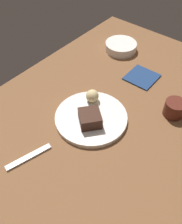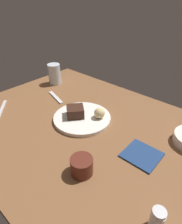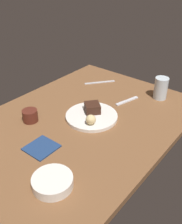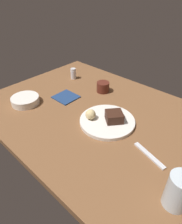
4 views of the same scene
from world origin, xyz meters
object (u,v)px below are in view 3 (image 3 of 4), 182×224
dessert_plate (92,116)px  dessert_spoon (127,101)px  coffee_cup (30,116)px  folded_napkin (41,148)px  side_bowl (53,182)px  butter_knife (100,82)px  bread_roll (91,120)px  chocolate_cake_slice (92,108)px  water_glass (161,88)px

dessert_plate → dessert_spoon: dessert_plate is taller
coffee_cup → folded_napkin: size_ratio=0.60×
side_bowl → butter_knife: bearing=26.2°
coffee_cup → side_bowl: bearing=-119.9°
bread_roll → side_bowl: (-35.96, -12.07, -2.13)cm
bread_roll → chocolate_cake_slice: bearing=34.8°
chocolate_cake_slice → coffee_cup: bearing=139.7°
bread_roll → coffee_cup: bread_roll is taller
side_bowl → dessert_spoon: (66.79, 11.67, -1.53)cm
bread_roll → dessert_spoon: bread_roll is taller
water_glass → side_bowl: bearing=179.9°
chocolate_cake_slice → dessert_spoon: (21.99, -6.54, -3.51)cm
dessert_plate → side_bowl: side_bowl is taller
side_bowl → dessert_spoon: size_ratio=0.96×
butter_knife → coffee_cup: bearing=38.2°
bread_roll → dessert_spoon: (30.82, -0.40, -3.66)cm
dessert_plate → coffee_cup: coffee_cup is taller
dessert_plate → bread_roll: bearing=-143.9°
butter_knife → folded_napkin: folded_napkin is taller
chocolate_cake_slice → coffee_cup: 30.25cm
bread_roll → butter_knife: bread_roll is taller
water_glass → butter_knife: size_ratio=0.63×
side_bowl → folded_napkin: side_bowl is taller
dessert_plate → coffee_cup: 29.50cm
water_glass → dessert_plate: bearing=157.0°
dessert_spoon → dessert_plate: bearing=4.5°
dessert_plate → coffee_cup: size_ratio=3.50×
side_bowl → coffee_cup: 43.57cm
chocolate_cake_slice → dessert_spoon: 23.20cm
dessert_plate → side_bowl: (-42.22, -16.63, 1.05)cm
butter_knife → folded_napkin: (-65.03, -19.04, 0.05)cm
dessert_plate → chocolate_cake_slice: 4.28cm
water_glass → coffee_cup: 70.93cm
side_bowl → folded_napkin: 21.58cm
coffee_cup → dessert_spoon: coffee_cup is taller
chocolate_cake_slice → water_glass: 41.19cm
folded_napkin → coffee_cup: bearing=61.3°
water_glass → dessert_spoon: 19.79cm
coffee_cup → folded_napkin: (-10.57, -19.35, -2.62)cm
water_glass → bread_roll: bearing=165.0°
coffee_cup → bread_roll: bearing=-61.0°
dessert_plate → water_glass: bearing=-23.0°
water_glass → coffee_cup: bearing=147.7°
dessert_spoon → folded_napkin: bearing=9.0°
chocolate_cake_slice → bread_roll: bearing=-145.2°
dessert_spoon → folded_napkin: size_ratio=1.24×
chocolate_cake_slice → dessert_spoon: chocolate_cake_slice is taller
water_glass → coffee_cup: (-59.89, 37.88, -3.10)cm
butter_knife → folded_napkin: bearing=54.8°
water_glass → butter_knife: (-5.43, 37.57, -5.77)cm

